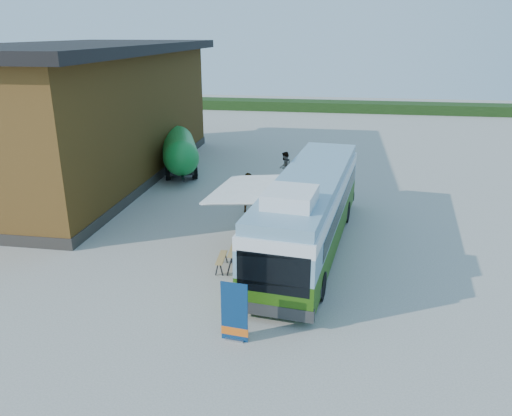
% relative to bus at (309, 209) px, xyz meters
% --- Properties ---
extents(ground, '(100.00, 100.00, 0.00)m').
position_rel_bus_xyz_m(ground, '(-2.62, -1.64, -1.69)').
color(ground, '#BCB7AD').
rests_on(ground, ground).
extents(barn, '(9.60, 21.20, 7.50)m').
position_rel_bus_xyz_m(barn, '(-13.12, 8.36, 1.90)').
color(barn, brown).
rests_on(barn, ground).
extents(hedge, '(40.00, 3.00, 1.00)m').
position_rel_bus_xyz_m(hedge, '(5.38, 36.36, -1.19)').
color(hedge, '#264419').
rests_on(hedge, ground).
extents(bus, '(3.79, 11.69, 3.53)m').
position_rel_bus_xyz_m(bus, '(0.00, 0.00, 0.00)').
color(bus, '#356510').
rests_on(bus, ground).
extents(awning, '(2.83, 4.09, 0.50)m').
position_rel_bus_xyz_m(awning, '(-2.24, -0.34, 0.89)').
color(awning, white).
rests_on(awning, ground).
extents(banner, '(0.78, 0.24, 1.79)m').
position_rel_bus_xyz_m(banner, '(-1.61, -6.50, -0.95)').
color(banner, navy).
rests_on(banner, ground).
extents(picnic_table, '(1.44, 1.29, 0.78)m').
position_rel_bus_xyz_m(picnic_table, '(-2.41, -2.22, -1.10)').
color(picnic_table, tan).
rests_on(picnic_table, ground).
extents(person_a, '(0.82, 0.70, 1.90)m').
position_rel_bus_xyz_m(person_a, '(-3.04, 3.87, -0.74)').
color(person_a, '#999999').
rests_on(person_a, ground).
extents(person_b, '(0.79, 0.95, 1.77)m').
position_rel_bus_xyz_m(person_b, '(-1.90, 8.96, -0.80)').
color(person_b, '#999999').
rests_on(person_b, ground).
extents(slurry_tanker, '(3.52, 6.39, 2.48)m').
position_rel_bus_xyz_m(slurry_tanker, '(-8.32, 9.86, -0.26)').
color(slurry_tanker, '#198E37').
rests_on(slurry_tanker, ground).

